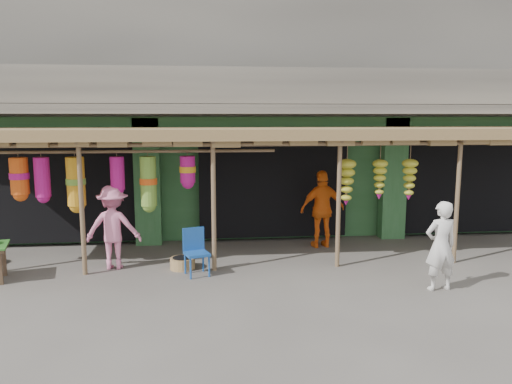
{
  "coord_description": "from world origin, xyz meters",
  "views": [
    {
      "loc": [
        -1.69,
        -9.81,
        3.05
      ],
      "look_at": [
        -0.54,
        1.0,
        1.38
      ],
      "focal_mm": 35.0,
      "sensor_mm": 36.0,
      "label": 1
    }
  ],
  "objects": [
    {
      "name": "building",
      "position": [
        -0.0,
        4.87,
        3.37
      ],
      "size": [
        16.4,
        6.8,
        7.0
      ],
      "color": "gray",
      "rests_on": "ground"
    },
    {
      "name": "person_front",
      "position": [
        2.42,
        -1.74,
        0.8
      ],
      "size": [
        0.62,
        0.44,
        1.59
      ],
      "primitive_type": "imported",
      "rotation": [
        0.0,
        0.0,
        3.24
      ],
      "color": "silver",
      "rests_on": "ground"
    },
    {
      "name": "person_vendor",
      "position": [
        1.05,
        1.34,
        0.9
      ],
      "size": [
        1.11,
        0.58,
        1.81
      ],
      "primitive_type": "imported",
      "rotation": [
        0.0,
        0.0,
        3.28
      ],
      "color": "orange",
      "rests_on": "ground"
    },
    {
      "name": "ground",
      "position": [
        0.0,
        0.0,
        0.0
      ],
      "size": [
        80.0,
        80.0,
        0.0
      ],
      "primitive_type": "plane",
      "color": "#514C47",
      "rests_on": "ground"
    },
    {
      "name": "basket_right",
      "position": [
        -2.13,
        -0.02,
        0.11
      ],
      "size": [
        0.58,
        0.58,
        0.23
      ],
      "primitive_type": "cylinder",
      "rotation": [
        0.0,
        0.0,
        -0.18
      ],
      "color": "olive",
      "rests_on": "ground"
    },
    {
      "name": "person_shopper",
      "position": [
        -3.5,
        0.18,
        0.84
      ],
      "size": [
        1.12,
        0.68,
        1.68
      ],
      "primitive_type": "imported",
      "rotation": [
        0.0,
        0.0,
        3.09
      ],
      "color": "pink",
      "rests_on": "ground"
    },
    {
      "name": "blue_chair",
      "position": [
        -1.87,
        -0.39,
        0.5
      ],
      "size": [
        0.54,
        0.55,
        0.9
      ],
      "rotation": [
        0.0,
        0.0,
        0.31
      ],
      "color": "#174999",
      "rests_on": "ground"
    },
    {
      "name": "awning",
      "position": [
        -0.2,
        0.8,
        2.57
      ],
      "size": [
        14.0,
        2.7,
        2.79
      ],
      "color": "brown",
      "rests_on": "ground"
    }
  ]
}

